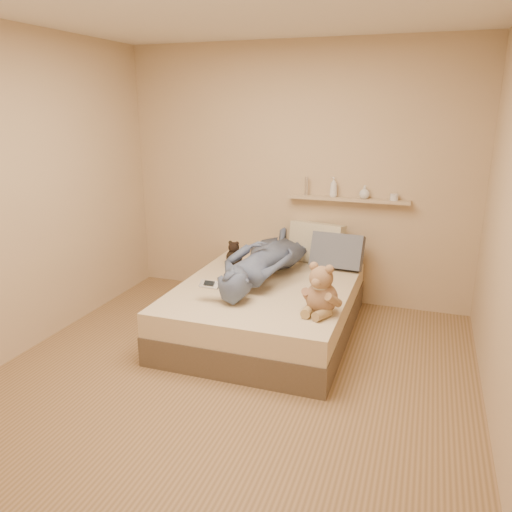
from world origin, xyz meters
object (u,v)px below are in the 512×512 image
at_px(dark_plush, 234,255).
at_px(pillow_grey, 337,251).
at_px(wall_shelf, 348,199).
at_px(game_console, 209,284).
at_px(person, 265,259).
at_px(pillow_cream, 317,243).
at_px(bed, 266,308).
at_px(teddy_bear, 321,293).

bearing_deg(dark_plush, pillow_grey, 14.04).
bearing_deg(wall_shelf, dark_plush, -155.71).
xyz_separation_m(game_console, person, (0.25, 0.69, 0.04)).
height_order(game_console, pillow_cream, pillow_cream).
height_order(dark_plush, person, person).
relative_size(bed, pillow_grey, 3.80).
bearing_deg(wall_shelf, pillow_grey, -101.80).
bearing_deg(teddy_bear, wall_shelf, 91.64).
relative_size(dark_plush, pillow_cream, 0.46).
bearing_deg(pillow_grey, person, -137.50).
relative_size(bed, dark_plush, 7.53).
bearing_deg(pillow_grey, game_console, -124.14).
bearing_deg(dark_plush, person, -33.54).
bearing_deg(game_console, pillow_grey, 55.86).
relative_size(bed, pillow_cream, 3.45).
relative_size(pillow_cream, wall_shelf, 0.46).
height_order(game_console, dark_plush, dark_plush).
bearing_deg(game_console, wall_shelf, 58.77).
height_order(teddy_bear, pillow_grey, teddy_bear).
distance_m(person, wall_shelf, 1.07).
bearing_deg(pillow_cream, person, -116.79).
height_order(bed, game_console, game_console).
distance_m(game_console, pillow_cream, 1.47).
xyz_separation_m(pillow_grey, wall_shelf, (0.05, 0.22, 0.48)).
bearing_deg(bed, wall_shelf, 58.82).
height_order(game_console, person, person).
relative_size(game_console, pillow_grey, 0.33).
height_order(pillow_grey, wall_shelf, wall_shelf).
xyz_separation_m(teddy_bear, person, (-0.66, 0.64, 0.02)).
height_order(teddy_bear, person, teddy_bear).
distance_m(bed, game_console, 0.71).
xyz_separation_m(bed, wall_shelf, (0.55, 0.91, 0.88)).
distance_m(bed, wall_shelf, 1.38).
bearing_deg(dark_plush, wall_shelf, 24.29).
height_order(dark_plush, pillow_cream, pillow_cream).
height_order(bed, dark_plush, dark_plush).
bearing_deg(pillow_grey, bed, -126.16).
distance_m(teddy_bear, pillow_cream, 1.34).
relative_size(dark_plush, pillow_grey, 0.50).
relative_size(dark_plush, wall_shelf, 0.21).
distance_m(game_console, dark_plush, 0.98).
relative_size(pillow_cream, person, 0.35).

